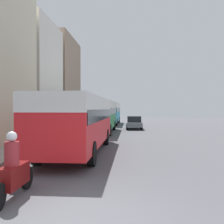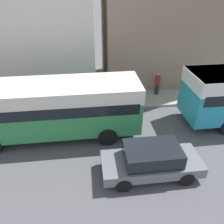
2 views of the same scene
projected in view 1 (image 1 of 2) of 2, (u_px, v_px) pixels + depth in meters
ground_plane at (77, 223)px, 5.01m from camera, size 120.00×120.00×0.00m
building_far_terrace at (19, 78)px, 23.61m from camera, size 6.58×6.92×10.43m
building_end_row at (53, 83)px, 32.15m from camera, size 5.35×8.58×11.33m
bus_lead at (79, 117)px, 12.97m from camera, size 2.53×9.57×2.88m
bus_following at (100, 112)px, 23.94m from camera, size 2.52×9.19×3.03m
bus_third_in_line at (110, 110)px, 36.69m from camera, size 2.56×10.74×3.16m
motorcycle_behind_lead at (13, 172)px, 6.28m from camera, size 0.39×2.24×1.73m
car_crossing at (134, 122)px, 28.20m from camera, size 1.79×4.27×1.46m
pedestrian_near_curb at (91, 116)px, 42.52m from camera, size 0.41×0.41×1.87m
pedestrian_walking_away at (77, 119)px, 31.12m from camera, size 0.39×0.39×1.60m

